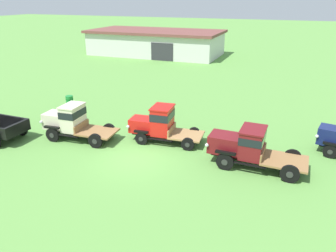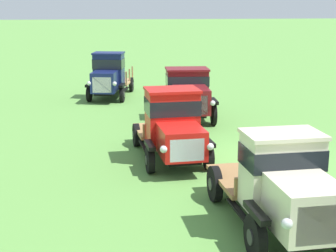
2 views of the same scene
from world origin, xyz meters
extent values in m
plane|color=#5B9342|center=(0.00, 0.00, 0.00)|extent=(240.00, 240.00, 0.00)
cylinder|color=black|center=(-5.80, 1.98, 0.44)|extent=(0.89, 0.24, 0.88)
cylinder|color=#2D2D2D|center=(-5.81, 2.09, 0.44)|extent=(0.31, 0.05, 0.31)
cylinder|color=black|center=(-2.77, 0.45, 0.44)|extent=(0.89, 0.24, 0.88)
cylinder|color=#2D2D2D|center=(-2.76, 0.34, 0.44)|extent=(0.31, 0.05, 0.31)
cylinder|color=black|center=(-2.88, 2.16, 0.44)|extent=(0.89, 0.24, 0.88)
cylinder|color=#2D2D2D|center=(-2.88, 2.27, 0.44)|extent=(0.31, 0.05, 0.31)
cube|color=black|center=(-4.35, 1.21, 0.52)|extent=(4.31, 1.21, 0.12)
cube|color=beige|center=(-5.96, 1.11, 1.07)|extent=(1.49, 1.29, 0.97)
cube|color=silver|center=(-6.63, 1.06, 1.02)|extent=(0.12, 0.95, 0.73)
sphere|color=silver|center=(-6.68, 1.71, 1.09)|extent=(0.20, 0.20, 0.20)
cube|color=black|center=(-5.80, 1.98, 0.93)|extent=(1.02, 0.26, 0.12)
cube|color=beige|center=(-4.76, 1.18, 1.34)|extent=(1.07, 1.57, 1.53)
cube|color=black|center=(-4.76, 1.18, 1.69)|extent=(1.11, 1.61, 0.43)
cube|color=beige|center=(-4.76, 1.18, 2.15)|extent=(1.17, 1.64, 0.08)
cube|color=black|center=(-4.61, 0.35, 0.50)|extent=(1.37, 0.23, 0.05)
cube|color=black|center=(-4.72, 2.03, 0.50)|extent=(1.37, 0.23, 0.05)
cube|color=olive|center=(-3.16, 1.29, 0.63)|extent=(2.35, 1.89, 0.10)
cube|color=olive|center=(-4.24, 1.22, 0.86)|extent=(0.18, 1.63, 0.44)
cylinder|color=black|center=(-0.47, 1.87, 0.38)|extent=(0.78, 0.24, 0.76)
cylinder|color=#2D2D2D|center=(-0.47, 1.76, 0.38)|extent=(0.27, 0.05, 0.27)
cylinder|color=black|center=(-0.62, 3.56, 0.38)|extent=(0.78, 0.24, 0.76)
cylinder|color=#2D2D2D|center=(-0.63, 3.67, 0.38)|extent=(0.27, 0.05, 0.27)
cylinder|color=black|center=(2.36, 2.11, 0.38)|extent=(0.78, 0.24, 0.76)
cylinder|color=#2D2D2D|center=(2.37, 2.00, 0.38)|extent=(0.27, 0.05, 0.27)
cylinder|color=black|center=(2.22, 3.80, 0.38)|extent=(0.78, 0.24, 0.76)
cylinder|color=#2D2D2D|center=(2.21, 3.91, 0.38)|extent=(0.27, 0.05, 0.27)
cube|color=black|center=(0.73, 2.82, 0.46)|extent=(4.18, 1.28, 0.12)
cube|color=red|center=(-0.76, 2.70, 0.93)|extent=(1.56, 1.31, 0.82)
cube|color=silver|center=(-1.46, 2.64, 0.89)|extent=(0.14, 0.94, 0.62)
sphere|color=silver|center=(-1.42, 2.00, 0.95)|extent=(0.20, 0.20, 0.20)
sphere|color=silver|center=(-1.53, 3.27, 0.95)|extent=(0.20, 0.20, 0.20)
cube|color=black|center=(-0.47, 1.87, 0.81)|extent=(0.89, 0.27, 0.12)
cube|color=black|center=(-0.62, 3.56, 0.81)|extent=(0.89, 0.27, 0.12)
cube|color=red|center=(0.51, 2.80, 1.33)|extent=(1.21, 1.58, 1.62)
cube|color=black|center=(0.51, 2.80, 1.70)|extent=(1.26, 1.62, 0.45)
cube|color=red|center=(0.51, 2.80, 2.18)|extent=(1.32, 1.66, 0.08)
cube|color=black|center=(0.68, 1.98, 0.44)|extent=(1.53, 0.27, 0.05)
cube|color=black|center=(0.54, 3.64, 0.44)|extent=(1.53, 0.27, 0.05)
cube|color=#9E7547|center=(2.00, 2.93, 0.57)|extent=(2.06, 1.89, 0.10)
cube|color=#9E7547|center=(1.09, 2.85, 0.80)|extent=(0.22, 1.62, 0.44)
cylinder|color=black|center=(4.84, 0.64, 0.46)|extent=(0.92, 0.17, 0.91)
cylinder|color=#2D2D2D|center=(4.84, 0.55, 0.46)|extent=(0.32, 0.04, 0.32)
cylinder|color=black|center=(4.89, 2.49, 0.46)|extent=(0.92, 0.17, 0.91)
cylinder|color=#2D2D2D|center=(4.89, 2.57, 0.46)|extent=(0.32, 0.04, 0.32)
cylinder|color=black|center=(7.97, 0.54, 0.46)|extent=(0.92, 0.17, 0.91)
cylinder|color=#2D2D2D|center=(7.97, 0.46, 0.46)|extent=(0.32, 0.04, 0.32)
cylinder|color=black|center=(8.03, 2.40, 0.46)|extent=(0.92, 0.17, 0.91)
cylinder|color=#2D2D2D|center=(8.03, 2.48, 0.46)|extent=(0.32, 0.04, 0.32)
cube|color=black|center=(6.29, 1.52, 0.54)|extent=(4.62, 1.15, 0.12)
cube|color=maroon|center=(4.62, 1.57, 1.07)|extent=(1.68, 1.35, 0.94)
cube|color=silver|center=(3.82, 1.59, 1.02)|extent=(0.09, 1.02, 0.71)
sphere|color=silver|center=(3.79, 0.90, 1.09)|extent=(0.20, 0.20, 0.20)
sphere|color=silver|center=(3.83, 2.29, 1.09)|extent=(0.20, 0.20, 0.20)
cube|color=black|center=(4.84, 0.64, 0.96)|extent=(1.06, 0.23, 0.12)
cube|color=black|center=(4.89, 2.49, 0.96)|extent=(1.06, 0.23, 0.12)
cube|color=maroon|center=(6.00, 1.53, 1.31)|extent=(1.16, 1.66, 1.43)
cube|color=black|center=(6.00, 1.53, 1.64)|extent=(1.20, 1.70, 0.40)
cube|color=maroon|center=(6.00, 1.53, 2.07)|extent=(1.27, 1.74, 0.08)
cube|color=black|center=(6.08, 0.62, 0.52)|extent=(1.56, 0.19, 0.05)
cube|color=black|center=(6.13, 2.43, 0.52)|extent=(1.56, 0.19, 0.05)
cube|color=olive|center=(7.67, 1.48, 0.65)|extent=(2.28, 1.96, 0.10)
cube|color=olive|center=(6.59, 1.51, 0.88)|extent=(0.13, 1.76, 0.44)
cylinder|color=black|center=(9.93, 4.07, 0.38)|extent=(0.78, 0.30, 0.77)
cylinder|color=#2D2D2D|center=(9.91, 3.98, 0.38)|extent=(0.27, 0.08, 0.27)
cylinder|color=black|center=(10.24, 5.65, 0.38)|extent=(0.78, 0.30, 0.77)
cylinder|color=#2D2D2D|center=(10.26, 5.74, 0.38)|extent=(0.27, 0.08, 0.27)
cylinder|color=black|center=(12.83, 3.51, 0.38)|extent=(0.78, 0.30, 0.77)
cylinder|color=#2D2D2D|center=(12.81, 3.41, 0.38)|extent=(0.27, 0.08, 0.27)
cylinder|color=black|center=(13.13, 5.08, 0.38)|extent=(0.78, 0.30, 0.77)
cylinder|color=#2D2D2D|center=(13.15, 5.17, 0.38)|extent=(0.27, 0.08, 0.27)
cube|color=black|center=(11.52, 4.58, 0.46)|extent=(4.31, 1.68, 0.12)
cube|color=#141E51|center=(9.90, 4.90, 1.00)|extent=(1.48, 1.35, 0.96)
cube|color=silver|center=(9.30, 5.02, 0.95)|extent=(0.23, 0.88, 0.72)
sphere|color=silver|center=(9.17, 4.43, 1.03)|extent=(0.20, 0.20, 0.20)
sphere|color=silver|center=(9.40, 5.61, 1.03)|extent=(0.20, 0.20, 0.20)
cube|color=black|center=(9.93, 4.07, 0.82)|extent=(0.91, 0.37, 0.12)
cube|color=black|center=(10.24, 5.65, 0.82)|extent=(0.91, 0.37, 0.12)
cube|color=#141E51|center=(11.02, 4.68, 1.36)|extent=(1.26, 1.58, 1.68)
cube|color=black|center=(11.02, 4.68, 1.74)|extent=(1.31, 1.62, 0.47)
cube|color=#141E51|center=(11.02, 4.68, 2.25)|extent=(1.38, 1.66, 0.08)
cube|color=black|center=(10.97, 3.89, 0.44)|extent=(1.42, 0.41, 0.05)
cube|color=black|center=(11.27, 5.43, 0.44)|extent=(1.42, 0.41, 0.05)
cube|color=tan|center=(12.64, 4.36, 0.57)|extent=(2.56, 2.02, 0.10)
cube|color=tan|center=(11.49, 3.81, 0.95)|extent=(0.09, 0.09, 0.65)
cube|color=tan|center=(11.78, 5.31, 0.95)|extent=(0.09, 0.09, 0.65)
cube|color=tan|center=(12.50, 3.61, 0.95)|extent=(0.09, 0.09, 0.65)
cube|color=tan|center=(12.79, 5.11, 0.95)|extent=(0.09, 0.09, 0.65)
cube|color=tan|center=(13.51, 3.41, 0.95)|extent=(0.09, 0.09, 0.65)
cube|color=tan|center=(13.80, 4.91, 0.95)|extent=(0.09, 0.09, 0.65)
camera|label=1|loc=(7.57, -14.20, 8.31)|focal=35.00mm
camera|label=2|loc=(-14.47, 4.62, 4.78)|focal=55.00mm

